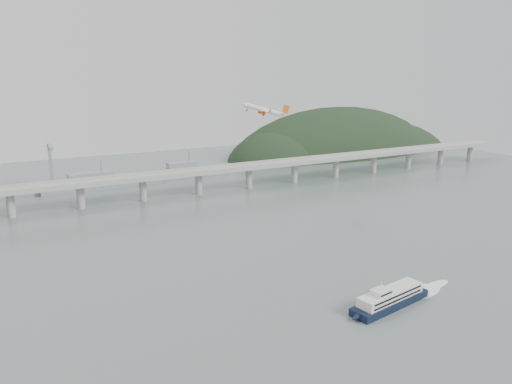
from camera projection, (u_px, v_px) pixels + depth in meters
ground at (305, 280)px, 262.08m from camera, size 900.00×900.00×0.00m
bridge at (175, 177)px, 428.52m from camera, size 800.00×22.00×23.90m
headland at (344, 165)px, 681.28m from camera, size 365.00×155.00×156.00m
ferry at (390, 298)px, 233.08m from camera, size 74.10×22.12×14.04m
airliner at (264, 110)px, 334.50m from camera, size 31.83×29.86×11.40m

